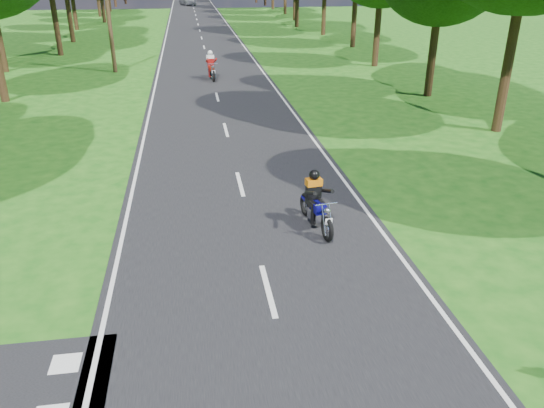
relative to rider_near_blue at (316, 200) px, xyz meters
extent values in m
plane|color=#175112|center=(-1.66, -4.72, -0.79)|extent=(160.00, 160.00, 0.00)
cube|color=black|center=(-1.66, 45.28, -0.78)|extent=(7.00, 140.00, 0.02)
cube|color=silver|center=(-1.66, -2.72, -0.76)|extent=(0.12, 2.00, 0.01)
cube|color=silver|center=(-1.66, 3.28, -0.76)|extent=(0.12, 2.00, 0.01)
cube|color=silver|center=(-1.66, 9.28, -0.76)|extent=(0.12, 2.00, 0.01)
cube|color=silver|center=(-1.66, 15.28, -0.76)|extent=(0.12, 2.00, 0.01)
cube|color=silver|center=(-1.66, 21.28, -0.76)|extent=(0.12, 2.00, 0.01)
cube|color=silver|center=(-1.66, 27.28, -0.76)|extent=(0.12, 2.00, 0.01)
cube|color=silver|center=(-1.66, 33.28, -0.76)|extent=(0.12, 2.00, 0.01)
cube|color=silver|center=(-1.66, 39.28, -0.76)|extent=(0.12, 2.00, 0.01)
cube|color=silver|center=(-1.66, 45.28, -0.76)|extent=(0.12, 2.00, 0.01)
cube|color=silver|center=(-1.66, 51.28, -0.76)|extent=(0.12, 2.00, 0.01)
cube|color=silver|center=(-1.66, 57.28, -0.76)|extent=(0.12, 2.00, 0.01)
cube|color=silver|center=(-1.66, 63.28, -0.76)|extent=(0.12, 2.00, 0.01)
cube|color=silver|center=(-1.66, 69.28, -0.76)|extent=(0.12, 2.00, 0.01)
cube|color=silver|center=(-1.66, 75.28, -0.76)|extent=(0.12, 2.00, 0.01)
cube|color=silver|center=(-1.66, 81.28, -0.76)|extent=(0.12, 2.00, 0.01)
cube|color=silver|center=(-1.66, 87.28, -0.76)|extent=(0.12, 2.00, 0.01)
cube|color=silver|center=(-1.66, 93.28, -0.76)|extent=(0.12, 2.00, 0.01)
cube|color=silver|center=(-4.96, 45.28, -0.76)|extent=(0.10, 140.00, 0.01)
cube|color=silver|center=(1.64, 45.28, -0.76)|extent=(0.10, 140.00, 0.01)
cube|color=silver|center=(-5.46, -4.42, -0.76)|extent=(0.50, 0.50, 0.01)
cylinder|color=black|center=(-14.60, 24.46, 1.11)|extent=(0.40, 0.40, 3.79)
cylinder|color=black|center=(-12.49, 30.87, 1.37)|extent=(0.40, 0.40, 4.32)
cylinder|color=black|center=(-12.92, 38.37, 1.41)|extent=(0.40, 0.40, 4.40)
cylinder|color=black|center=(-14.27, 48.05, 0.81)|extent=(0.40, 0.40, 3.20)
cylinder|color=black|center=(-12.41, 55.43, 0.82)|extent=(0.40, 0.40, 3.22)
cylinder|color=black|center=(-13.95, 63.19, 1.02)|extent=(0.40, 0.40, 3.61)
cylinder|color=black|center=(-13.60, 71.02, 0.54)|extent=(0.40, 0.40, 2.67)
cylinder|color=black|center=(9.40, 7.48, 1.49)|extent=(0.40, 0.40, 4.56)
cylinder|color=black|center=(9.26, 13.97, 0.96)|extent=(0.40, 0.40, 3.49)
cylinder|color=black|center=(9.40, 22.85, 1.06)|extent=(0.40, 0.40, 3.69)
cylinder|color=black|center=(10.51, 31.69, 1.08)|extent=(0.40, 0.40, 3.74)
cylinder|color=black|center=(10.05, 40.00, 1.53)|extent=(0.40, 0.40, 4.64)
cylinder|color=black|center=(8.89, 47.20, 0.67)|extent=(0.40, 0.40, 2.91)
cylinder|color=black|center=(10.11, 54.67, 1.15)|extent=(0.40, 0.40, 3.88)
cylinder|color=#382616|center=(-7.66, 23.28, 3.21)|extent=(0.26, 0.26, 8.00)
imported|color=#A9ABB0|center=(-2.53, 81.64, -0.04)|extent=(3.05, 4.59, 1.45)
camera|label=1|loc=(-3.03, -12.08, 5.55)|focal=35.00mm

